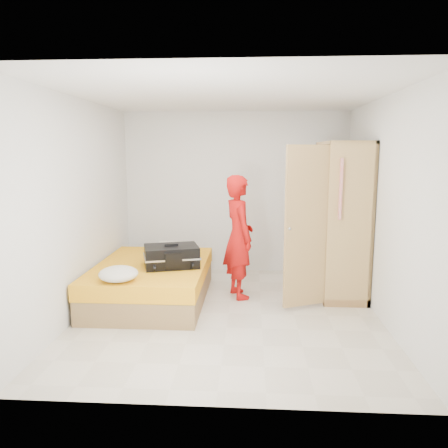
# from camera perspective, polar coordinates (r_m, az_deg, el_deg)

# --- Properties ---
(room) EXTENTS (4.00, 4.02, 2.60)m
(room) POSITION_cam_1_polar(r_m,az_deg,el_deg) (5.16, 0.65, 2.01)
(room) COLOR beige
(room) RESTS_ON ground
(bed) EXTENTS (1.42, 2.02, 0.50)m
(bed) POSITION_cam_1_polar(r_m,az_deg,el_deg) (5.96, -9.36, -7.43)
(bed) COLOR olive
(bed) RESTS_ON ground
(wardrobe) EXTENTS (1.13, 1.42, 2.10)m
(wardrobe) POSITION_cam_1_polar(r_m,az_deg,el_deg) (6.15, 14.72, 0.06)
(wardrobe) COLOR tan
(wardrobe) RESTS_ON ground
(person) EXTENTS (0.59, 0.71, 1.66)m
(person) POSITION_cam_1_polar(r_m,az_deg,el_deg) (5.90, 1.93, -1.67)
(person) COLOR #B80B11
(person) RESTS_ON ground
(suitcase) EXTENTS (0.81, 0.68, 0.30)m
(suitcase) POSITION_cam_1_polar(r_m,az_deg,el_deg) (5.69, -6.88, -4.20)
(suitcase) COLOR black
(suitcase) RESTS_ON bed
(round_cushion) EXTENTS (0.45, 0.45, 0.17)m
(round_cushion) POSITION_cam_1_polar(r_m,az_deg,el_deg) (5.17, -13.62, -6.35)
(round_cushion) COLOR beige
(round_cushion) RESTS_ON bed
(pillow) EXTENTS (0.56, 0.30, 0.10)m
(pillow) POSITION_cam_1_polar(r_m,az_deg,el_deg) (6.66, -6.28, -2.91)
(pillow) COLOR beige
(pillow) RESTS_ON bed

